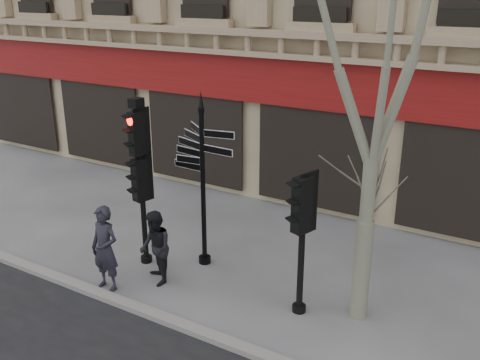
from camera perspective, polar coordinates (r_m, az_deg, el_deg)
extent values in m
plane|color=#58585C|center=(11.36, -2.39, -11.83)|extent=(80.00, 80.00, 0.00)
cube|color=gray|center=(10.38, -6.77, -14.95)|extent=(80.00, 0.25, 0.12)
cube|color=maroon|center=(14.20, 8.41, 10.04)|extent=(28.00, 0.25, 1.30)
cube|color=#8D785B|center=(13.86, 8.23, 13.86)|extent=(28.00, 0.35, 0.74)
cylinder|color=black|center=(11.74, -3.96, -1.20)|extent=(0.11, 0.11, 3.52)
cylinder|color=black|center=(12.44, -3.78, -8.45)|extent=(0.27, 0.27, 0.16)
cone|color=black|center=(11.17, -4.21, 8.58)|extent=(0.12, 0.12, 0.35)
cylinder|color=black|center=(11.95, -10.41, -1.14)|extent=(0.12, 0.12, 3.50)
cylinder|color=black|center=(12.64, -9.94, -8.27)|extent=(0.26, 0.26, 0.14)
cube|color=black|center=(11.86, -10.49, 0.10)|extent=(0.47, 0.38, 0.95)
cube|color=black|center=(11.56, -10.81, 4.91)|extent=(0.47, 0.38, 0.95)
sphere|color=#FF0C05|center=(11.50, -10.89, 6.14)|extent=(0.20, 0.20, 0.20)
cube|color=black|center=(11.41, -11.02, 8.09)|extent=(0.27, 0.32, 0.20)
cylinder|color=black|center=(10.12, 6.59, -7.10)|extent=(0.13, 0.13, 2.79)
cylinder|color=black|center=(10.78, 6.31, -13.37)|extent=(0.29, 0.29, 0.16)
cube|color=black|center=(9.76, 6.79, -2.56)|extent=(0.55, 0.47, 1.06)
cylinder|color=gray|center=(10.36, 12.85, -9.32)|extent=(0.33, 0.33, 2.00)
cylinder|color=gray|center=(9.72, 13.53, -1.33)|extent=(0.25, 0.25, 1.27)
imported|color=#21202B|center=(11.38, -14.21, -7.12)|extent=(0.67, 0.45, 1.84)
imported|color=black|center=(11.45, -9.02, -7.18)|extent=(1.00, 0.97, 1.62)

